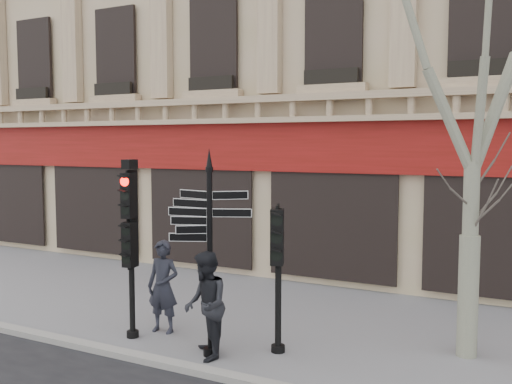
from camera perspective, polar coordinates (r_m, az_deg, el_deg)
ground at (r=10.77m, az=-1.77°, el=-15.17°), size 80.00×80.00×0.00m
kerb at (r=9.64m, az=-6.04°, el=-17.30°), size 80.00×0.25×0.12m
fingerpost at (r=9.77m, az=-4.67°, el=-2.56°), size 1.84×1.84×3.62m
traffic_signal_main at (r=10.98m, az=-12.42°, el=-3.34°), size 0.42×0.33×3.40m
traffic_signal_secondary at (r=10.03m, az=2.25°, el=-6.07°), size 0.51×0.44×2.56m
plane_tree at (r=10.53m, az=21.24°, el=15.85°), size 3.09×3.09×8.20m
pedestrian_a at (r=11.42m, az=-9.27°, el=-9.30°), size 0.70×0.50×1.81m
pedestrian_b at (r=9.99m, az=-5.07°, el=-11.20°), size 1.11×1.15×1.86m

